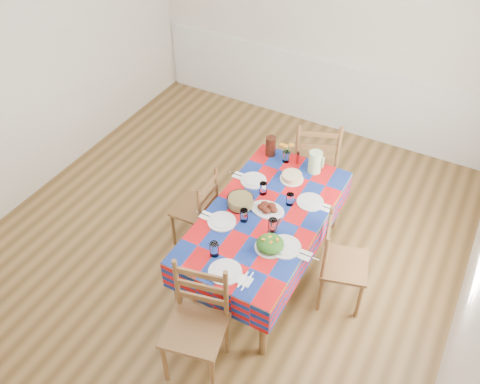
# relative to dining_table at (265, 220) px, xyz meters

# --- Properties ---
(room) EXTENTS (4.58, 5.08, 2.78)m
(room) POSITION_rel_dining_table_xyz_m (-0.50, 0.06, 0.72)
(room) COLOR brown
(room) RESTS_ON ground
(wainscot) EXTENTS (4.41, 0.06, 0.92)m
(wainscot) POSITION_rel_dining_table_xyz_m (-0.50, 2.55, -0.15)
(wainscot) COLOR white
(wainscot) RESTS_ON room
(dining_table) EXTENTS (0.98, 1.82, 0.71)m
(dining_table) POSITION_rel_dining_table_xyz_m (0.00, 0.00, 0.00)
(dining_table) COLOR brown
(dining_table) RESTS_ON room
(setting_near_head) EXTENTS (0.43, 0.29, 0.13)m
(setting_near_head) POSITION_rel_dining_table_xyz_m (-0.04, -0.70, 0.11)
(setting_near_head) COLOR silver
(setting_near_head) RESTS_ON dining_table
(setting_left_near) EXTENTS (0.46, 0.27, 0.12)m
(setting_left_near) POSITION_rel_dining_table_xyz_m (-0.24, -0.23, 0.10)
(setting_left_near) COLOR silver
(setting_left_near) RESTS_ON dining_table
(setting_left_far) EXTENTS (0.45, 0.27, 0.12)m
(setting_left_far) POSITION_rel_dining_table_xyz_m (-0.25, 0.30, 0.10)
(setting_left_far) COLOR silver
(setting_left_far) RESTS_ON dining_table
(setting_right_near) EXTENTS (0.51, 0.30, 0.13)m
(setting_right_near) POSITION_rel_dining_table_xyz_m (0.26, -0.24, 0.11)
(setting_right_near) COLOR silver
(setting_right_near) RESTS_ON dining_table
(setting_right_far) EXTENTS (0.46, 0.27, 0.12)m
(setting_right_far) POSITION_rel_dining_table_xyz_m (0.24, 0.28, 0.10)
(setting_right_far) COLOR silver
(setting_right_far) RESTS_ON dining_table
(meat_platter) EXTENTS (0.31, 0.22, 0.06)m
(meat_platter) POSITION_rel_dining_table_xyz_m (-0.00, 0.05, 0.10)
(meat_platter) COLOR silver
(meat_platter) RESTS_ON dining_table
(salad_platter) EXTENTS (0.25, 0.25, 0.11)m
(salad_platter) POSITION_rel_dining_table_xyz_m (0.21, -0.34, 0.12)
(salad_platter) COLOR silver
(salad_platter) RESTS_ON dining_table
(pasta_bowl) EXTENTS (0.24, 0.24, 0.09)m
(pasta_bowl) POSITION_rel_dining_table_xyz_m (-0.25, -0.01, 0.12)
(pasta_bowl) COLOR white
(pasta_bowl) RESTS_ON dining_table
(cake) EXTENTS (0.23, 0.23, 0.06)m
(cake) POSITION_rel_dining_table_xyz_m (0.01, 0.54, 0.11)
(cake) COLOR silver
(cake) RESTS_ON dining_table
(serving_utensils) EXTENTS (0.13, 0.29, 0.01)m
(serving_utensils) POSITION_rel_dining_table_xyz_m (0.13, -0.10, 0.08)
(serving_utensils) COLOR black
(serving_utensils) RESTS_ON dining_table
(flower_vase) EXTENTS (0.14, 0.12, 0.22)m
(flower_vase) POSITION_rel_dining_table_xyz_m (-0.16, 0.76, 0.17)
(flower_vase) COLOR white
(flower_vase) RESTS_ON dining_table
(hot_sauce) EXTENTS (0.03, 0.03, 0.14)m
(hot_sauce) POSITION_rel_dining_table_xyz_m (-0.04, 0.79, 0.15)
(hot_sauce) COLOR #B40F0E
(hot_sauce) RESTS_ON dining_table
(green_pitcher) EXTENTS (0.13, 0.13, 0.22)m
(green_pitcher) POSITION_rel_dining_table_xyz_m (0.15, 0.76, 0.19)
(green_pitcher) COLOR #BEEBA6
(green_pitcher) RESTS_ON dining_table
(tea_pitcher) EXTENTS (0.10, 0.10, 0.21)m
(tea_pitcher) POSITION_rel_dining_table_xyz_m (-0.34, 0.79, 0.18)
(tea_pitcher) COLOR black
(tea_pitcher) RESTS_ON dining_table
(name_card) EXTENTS (0.07, 0.02, 0.02)m
(name_card) POSITION_rel_dining_table_xyz_m (-0.02, -0.85, 0.09)
(name_card) COLOR silver
(name_card) RESTS_ON dining_table
(chair_near) EXTENTS (0.54, 0.52, 1.03)m
(chair_near) POSITION_rel_dining_table_xyz_m (-0.01, -1.14, -0.13)
(chair_near) COLOR brown
(chair_near) RESTS_ON room
(chair_far) EXTENTS (0.60, 0.59, 1.06)m
(chair_far) POSITION_rel_dining_table_xyz_m (0.02, 1.14, -0.11)
(chair_far) COLOR brown
(chair_far) RESTS_ON room
(chair_left) EXTENTS (0.38, 0.40, 0.87)m
(chair_left) POSITION_rel_dining_table_xyz_m (-0.73, 0.00, -0.20)
(chair_left) COLOR brown
(chair_left) RESTS_ON room
(chair_right) EXTENTS (0.49, 0.51, 0.94)m
(chair_right) POSITION_rel_dining_table_xyz_m (0.73, -0.01, -0.17)
(chair_right) COLOR brown
(chair_right) RESTS_ON room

